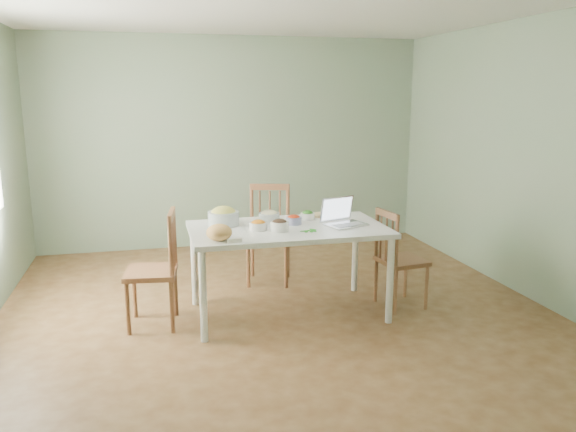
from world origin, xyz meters
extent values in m
cube|color=#472912|center=(0.00, 0.00, 0.00)|extent=(5.00, 5.00, 0.00)
cube|color=white|center=(0.00, 0.00, 2.70)|extent=(5.00, 5.00, 0.00)
cube|color=slate|center=(0.00, 2.50, 1.35)|extent=(5.00, 0.00, 2.70)
cube|color=slate|center=(0.00, -2.50, 1.35)|extent=(5.00, 0.00, 2.70)
cube|color=slate|center=(2.50, 0.00, 1.35)|extent=(0.00, 5.00, 2.70)
ellipsoid|color=tan|center=(-0.56, -0.40, 0.88)|extent=(0.27, 0.27, 0.14)
cube|color=silver|center=(-0.45, -0.49, 0.83)|extent=(0.12, 0.05, 0.03)
cylinder|color=tan|center=(0.51, 0.31, 0.82)|extent=(0.22, 0.22, 0.02)
camera|label=1|loc=(-1.09, -4.82, 1.98)|focal=35.20mm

